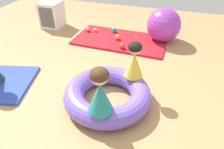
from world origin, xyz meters
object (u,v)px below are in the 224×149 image
Objects in this scene: play_ball_teal at (114,30)px; play_ball_red at (122,46)px; inflatable_cushion at (107,94)px; play_ball_yellow at (95,30)px; child_in_yellow at (134,60)px; play_ball_pink at (88,29)px; child_in_teal at (100,91)px; play_ball_orange at (118,37)px; storage_cube at (51,15)px; play_ball_blue at (135,48)px; exercise_ball_large at (164,25)px.

play_ball_red reaches higher than play_ball_teal.
play_ball_yellow is at bearing 115.38° from inflatable_cushion.
child_in_yellow reaches higher than inflatable_cushion.
play_ball_pink is at bearing 56.82° from child_in_yellow.
play_ball_red is 0.94m from play_ball_yellow.
play_ball_yellow is at bearing -3.61° from child_in_teal.
inflatable_cushion is 10.99× the size of play_ball_orange.
play_ball_pink is at bearing -5.42° from storage_cube.
play_ball_yellow is 0.75× the size of play_ball_pink.
child_in_teal is 1.89m from play_ball_blue.
play_ball_yellow is 0.16m from play_ball_pink.
inflatable_cushion is at bearing -75.09° from play_ball_teal.
inflatable_cushion reaches higher than play_ball_red.
play_ball_red is 1.02× the size of play_ball_pink.
play_ball_red is at bearing -179.88° from play_ball_blue.
child_in_yellow reaches higher than play_ball_orange.
play_ball_teal is 0.15× the size of exercise_ball_large.
storage_cube is at bearing 170.38° from play_ball_orange.
play_ball_blue is (-0.02, 1.83, -0.44)m from child_in_teal.
play_ball_yellow is 0.84× the size of play_ball_blue.
play_ball_orange is 0.61m from play_ball_yellow.
play_ball_teal is 1.04m from exercise_ball_large.
play_ball_pink is 0.18× the size of storage_cube.
storage_cube reaches higher than play_ball_yellow.
play_ball_pink is at bearing -166.45° from play_ball_teal.
storage_cube is (-1.06, 0.04, 0.20)m from play_ball_yellow.
exercise_ball_large is at bearing 2.95° from play_ball_yellow.
play_ball_red is 1.92m from storage_cube.
inflatable_cushion reaches higher than play_ball_blue.
storage_cube is at bearing 161.35° from play_ball_red.
play_ball_red is 1.13× the size of play_ball_blue.
exercise_ball_large is (0.41, 0.64, 0.24)m from play_ball_blue.
play_ball_pink is at bearing 149.96° from play_ball_red.
child_in_teal is 2.51m from exercise_ball_large.
play_ball_pink is at bearing -0.06° from child_in_teal.
play_ball_teal is at bearing 1.85° from storage_cube.
child_in_yellow reaches higher than play_ball_blue.
child_in_yellow is 2.09m from play_ball_yellow.
play_ball_pink is (-1.36, 1.62, -0.41)m from child_in_yellow.
storage_cube reaches higher than play_ball_red.
child_in_teal is 7.16× the size of play_ball_yellow.
child_in_teal is 5.30× the size of play_ball_red.
child_in_teal is at bearing -76.02° from play_ball_teal.
play_ball_yellow is 0.14× the size of storage_cube.
child_in_teal is at bearing -89.45° from play_ball_blue.
play_ball_blue is (0.05, 1.42, -0.05)m from inflatable_cushion.
inflatable_cushion is 14.84× the size of play_ball_yellow.
play_ball_red reaches higher than play_ball_blue.
play_ball_blue is 0.80m from exercise_ball_large.
play_ball_yellow is 1.08m from storage_cube.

